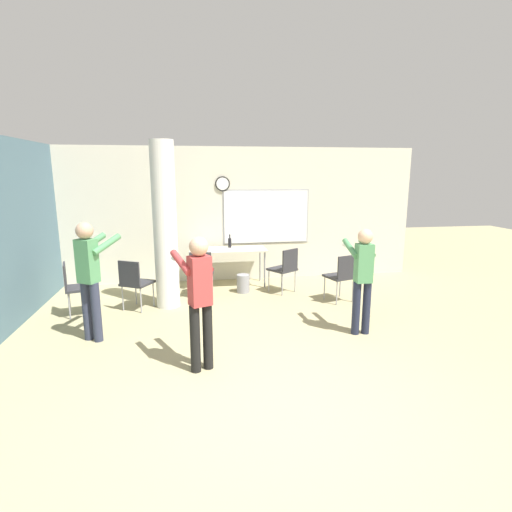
{
  "coord_description": "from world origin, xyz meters",
  "views": [
    {
      "loc": [
        -0.84,
        -3.37,
        2.29
      ],
      "look_at": [
        0.09,
        2.31,
        1.08
      ],
      "focal_mm": 28.0,
      "sensor_mm": 36.0,
      "label": 1
    }
  ],
  "objects_px": {
    "chair_by_left_wall": "(75,285)",
    "person_playing_front": "(199,293)",
    "bottle_on_table": "(230,242)",
    "folding_table": "(228,252)",
    "chair_near_pillar": "(135,281)",
    "chair_mid_room": "(342,274)",
    "chair_table_right": "(285,267)",
    "person_playing_side": "(363,273)",
    "chair_table_left": "(201,270)",
    "person_watching_back": "(90,272)"
  },
  "relations": [
    {
      "from": "chair_by_left_wall",
      "to": "person_playing_front",
      "type": "height_order",
      "value": "person_playing_front"
    },
    {
      "from": "bottle_on_table",
      "to": "person_playing_front",
      "type": "distance_m",
      "value": 3.71
    },
    {
      "from": "folding_table",
      "to": "chair_near_pillar",
      "type": "relative_size",
      "value": 1.78
    },
    {
      "from": "chair_mid_room",
      "to": "chair_table_right",
      "type": "height_order",
      "value": "same"
    },
    {
      "from": "chair_by_left_wall",
      "to": "chair_table_right",
      "type": "bearing_deg",
      "value": 10.25
    },
    {
      "from": "bottle_on_table",
      "to": "person_playing_front",
      "type": "relative_size",
      "value": 0.17
    },
    {
      "from": "chair_table_right",
      "to": "chair_near_pillar",
      "type": "relative_size",
      "value": 1.0
    },
    {
      "from": "person_playing_side",
      "to": "chair_near_pillar",
      "type": "bearing_deg",
      "value": 155.08
    },
    {
      "from": "folding_table",
      "to": "chair_table_left",
      "type": "relative_size",
      "value": 1.78
    },
    {
      "from": "person_playing_front",
      "to": "chair_near_pillar",
      "type": "bearing_deg",
      "value": 114.45
    },
    {
      "from": "chair_mid_room",
      "to": "chair_table_right",
      "type": "xyz_separation_m",
      "value": [
        -0.87,
        0.7,
        0.0
      ]
    },
    {
      "from": "person_playing_front",
      "to": "chair_table_right",
      "type": "bearing_deg",
      "value": 59.24
    },
    {
      "from": "chair_mid_room",
      "to": "chair_table_right",
      "type": "relative_size",
      "value": 1.0
    },
    {
      "from": "bottle_on_table",
      "to": "person_watching_back",
      "type": "xyz_separation_m",
      "value": [
        -2.14,
        -2.54,
        0.1
      ]
    },
    {
      "from": "bottle_on_table",
      "to": "chair_table_right",
      "type": "bearing_deg",
      "value": -40.08
    },
    {
      "from": "person_playing_front",
      "to": "chair_mid_room",
      "type": "bearing_deg",
      "value": 39.72
    },
    {
      "from": "person_watching_back",
      "to": "person_playing_side",
      "type": "height_order",
      "value": "person_watching_back"
    },
    {
      "from": "chair_mid_room",
      "to": "person_playing_front",
      "type": "relative_size",
      "value": 0.55
    },
    {
      "from": "chair_table_right",
      "to": "person_playing_front",
      "type": "bearing_deg",
      "value": -120.76
    },
    {
      "from": "chair_table_right",
      "to": "chair_by_left_wall",
      "type": "bearing_deg",
      "value": -169.75
    },
    {
      "from": "chair_table_left",
      "to": "person_playing_front",
      "type": "xyz_separation_m",
      "value": [
        -0.09,
        -2.83,
        0.42
      ]
    },
    {
      "from": "chair_mid_room",
      "to": "person_watching_back",
      "type": "bearing_deg",
      "value": -165.6
    },
    {
      "from": "chair_mid_room",
      "to": "chair_near_pillar",
      "type": "bearing_deg",
      "value": 177.73
    },
    {
      "from": "folding_table",
      "to": "chair_table_left",
      "type": "height_order",
      "value": "chair_table_left"
    },
    {
      "from": "folding_table",
      "to": "chair_table_left",
      "type": "bearing_deg",
      "value": -130.46
    },
    {
      "from": "chair_mid_room",
      "to": "bottle_on_table",
      "type": "bearing_deg",
      "value": 140.48
    },
    {
      "from": "person_watching_back",
      "to": "person_playing_side",
      "type": "bearing_deg",
      "value": -5.78
    },
    {
      "from": "chair_table_right",
      "to": "chair_near_pillar",
      "type": "xyz_separation_m",
      "value": [
        -2.71,
        -0.56,
        0.0
      ]
    },
    {
      "from": "chair_table_right",
      "to": "chair_table_left",
      "type": "bearing_deg",
      "value": 179.55
    },
    {
      "from": "chair_by_left_wall",
      "to": "person_playing_side",
      "type": "height_order",
      "value": "person_playing_side"
    },
    {
      "from": "chair_mid_room",
      "to": "chair_table_left",
      "type": "xyz_separation_m",
      "value": [
        -2.46,
        0.71,
        0.0
      ]
    },
    {
      "from": "person_watching_back",
      "to": "person_playing_front",
      "type": "distance_m",
      "value": 1.81
    },
    {
      "from": "chair_mid_room",
      "to": "person_playing_front",
      "type": "bearing_deg",
      "value": -140.28
    },
    {
      "from": "bottle_on_table",
      "to": "chair_mid_room",
      "type": "distance_m",
      "value": 2.42
    },
    {
      "from": "folding_table",
      "to": "chair_table_right",
      "type": "height_order",
      "value": "chair_table_right"
    },
    {
      "from": "chair_table_right",
      "to": "chair_near_pillar",
      "type": "bearing_deg",
      "value": -168.3
    },
    {
      "from": "folding_table",
      "to": "bottle_on_table",
      "type": "distance_m",
      "value": 0.23
    },
    {
      "from": "bottle_on_table",
      "to": "person_playing_front",
      "type": "height_order",
      "value": "person_playing_front"
    },
    {
      "from": "chair_table_right",
      "to": "folding_table",
      "type": "bearing_deg",
      "value": 147.32
    },
    {
      "from": "chair_near_pillar",
      "to": "person_watching_back",
      "type": "bearing_deg",
      "value": -109.35
    },
    {
      "from": "chair_near_pillar",
      "to": "person_playing_front",
      "type": "height_order",
      "value": "person_playing_front"
    },
    {
      "from": "bottle_on_table",
      "to": "chair_mid_room",
      "type": "xyz_separation_m",
      "value": [
        1.84,
        -1.52,
        -0.36
      ]
    },
    {
      "from": "bottle_on_table",
      "to": "chair_table_right",
      "type": "distance_m",
      "value": 1.32
    },
    {
      "from": "chair_table_right",
      "to": "chair_table_left",
      "type": "relative_size",
      "value": 1.0
    },
    {
      "from": "person_watching_back",
      "to": "person_playing_side",
      "type": "relative_size",
      "value": 1.08
    },
    {
      "from": "chair_table_right",
      "to": "person_playing_side",
      "type": "xyz_separation_m",
      "value": [
        0.62,
        -2.1,
        0.39
      ]
    },
    {
      "from": "chair_table_left",
      "to": "chair_mid_room",
      "type": "bearing_deg",
      "value": -16.22
    },
    {
      "from": "chair_by_left_wall",
      "to": "chair_table_left",
      "type": "height_order",
      "value": "same"
    },
    {
      "from": "chair_table_left",
      "to": "person_playing_side",
      "type": "relative_size",
      "value": 0.57
    },
    {
      "from": "chair_near_pillar",
      "to": "person_playing_front",
      "type": "relative_size",
      "value": 0.55
    }
  ]
}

